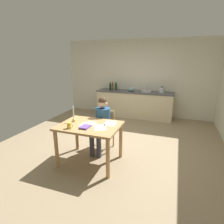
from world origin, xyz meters
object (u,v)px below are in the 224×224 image
object	(u,v)px
bottle_oil	(110,87)
mixing_bowl	(131,90)
stovetop_kettle	(162,90)
candlestick	(74,117)
book_magazine	(85,127)
wine_glass_near_sink	(137,87)
chair_at_table	(105,128)
dining_table	(90,131)
bottle_vinegar	(113,87)
sink_unit	(146,91)
bottle_wine_red	(116,86)
person_seated	(102,121)
wine_glass_back_left	(131,87)
coffee_mug	(69,125)
wine_glass_by_kettle	(134,87)

from	to	relation	value
bottle_oil	mixing_bowl	bearing A→B (deg)	-3.26
stovetop_kettle	candlestick	bearing A→B (deg)	-114.33
book_magazine	bottle_oil	world-z (taller)	bottle_oil
mixing_bowl	wine_glass_near_sink	bearing A→B (deg)	45.63
chair_at_table	book_magazine	world-z (taller)	chair_at_table
dining_table	bottle_vinegar	bearing A→B (deg)	101.44
book_magazine	sink_unit	world-z (taller)	sink_unit
bottle_vinegar	bottle_wine_red	xyz separation A→B (m)	(0.07, 0.15, -0.01)
person_seated	wine_glass_back_left	distance (m)	2.81
coffee_mug	book_magazine	xyz separation A→B (m)	(0.25, 0.12, -0.04)
dining_table	wine_glass_by_kettle	size ratio (longest dim) A/B	7.36
candlestick	mixing_bowl	size ratio (longest dim) A/B	1.35
dining_table	person_seated	world-z (taller)	person_seated
person_seated	wine_glass_near_sink	xyz separation A→B (m)	(0.17, 2.79, 0.33)
coffee_mug	candlestick	xyz separation A→B (m)	(-0.11, 0.34, 0.03)
chair_at_table	bottle_wine_red	world-z (taller)	bottle_wine_red
candlestick	wine_glass_back_left	xyz separation A→B (m)	(0.35, 3.25, 0.15)
bottle_vinegar	person_seated	bearing A→B (deg)	-75.72
chair_at_table	bottle_wine_red	distance (m)	2.70
sink_unit	mixing_bowl	bearing A→B (deg)	-175.98
sink_unit	wine_glass_by_kettle	bearing A→B (deg)	161.21
book_magazine	bottle_wine_red	size ratio (longest dim) A/B	0.80
candlestick	bottle_oil	size ratio (longest dim) A/B	1.14
dining_table	book_magazine	world-z (taller)	book_magazine
chair_at_table	stovetop_kettle	distance (m)	2.74
candlestick	wine_glass_back_left	bearing A→B (deg)	83.89
bottle_oil	wine_glass_back_left	bearing A→B (deg)	10.83
dining_table	wine_glass_back_left	xyz separation A→B (m)	(-0.02, 3.31, 0.36)
candlestick	bottle_vinegar	bearing A→B (deg)	94.86
chair_at_table	mixing_bowl	xyz separation A→B (m)	(-0.02, 2.46, 0.48)
book_magazine	person_seated	bearing A→B (deg)	87.38
bottle_wine_red	stovetop_kettle	xyz separation A→B (m)	(1.59, -0.08, -0.02)
coffee_mug	mixing_bowl	size ratio (longest dim) A/B	0.53
candlestick	wine_glass_back_left	world-z (taller)	candlestick
mixing_bowl	wine_glass_back_left	xyz separation A→B (m)	(-0.04, 0.18, 0.06)
dining_table	bottle_wine_red	distance (m)	3.31
sink_unit	wine_glass_near_sink	world-z (taller)	sink_unit
mixing_bowl	wine_glass_near_sink	xyz separation A→B (m)	(0.18, 0.18, 0.06)
book_magazine	wine_glass_near_sink	bearing A→B (deg)	86.87
bottle_oil	wine_glass_back_left	world-z (taller)	bottle_oil
wine_glass_by_kettle	wine_glass_back_left	world-z (taller)	same
candlestick	mixing_bowl	xyz separation A→B (m)	(0.39, 3.07, 0.09)
person_seated	mixing_bowl	distance (m)	2.62
wine_glass_by_kettle	coffee_mug	bearing A→B (deg)	-95.61
book_magazine	sink_unit	xyz separation A→B (m)	(0.53, 3.32, 0.13)
candlestick	bottle_vinegar	world-z (taller)	bottle_vinegar
candlestick	bottle_oil	world-z (taller)	bottle_oil
wine_glass_near_sink	person_seated	bearing A→B (deg)	-93.42
bottle_vinegar	stovetop_kettle	world-z (taller)	bottle_vinegar
bottle_vinegar	bottle_oil	bearing A→B (deg)	144.85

